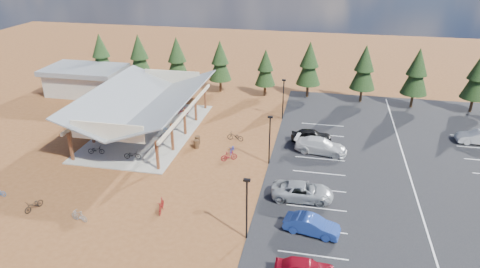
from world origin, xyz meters
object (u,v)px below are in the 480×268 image
at_px(lamp_post_0, 247,205).
at_px(bike_3, 140,111).
at_px(car_9, 479,137).
at_px(bike_14, 232,149).
at_px(trash_bin_0, 196,144).
at_px(bike_2, 137,117).
at_px(car_3, 321,146).
at_px(car_4, 311,136).
at_px(car_1, 312,225).
at_px(bike_1, 107,135).
at_px(bike_8, 34,205).
at_px(bike_13, 79,216).
at_px(lamp_post_1, 270,137).
at_px(bike_0, 96,150).
at_px(bike_7, 182,110).
at_px(bike_11, 161,205).
at_px(bike_pavilion, 145,101).
at_px(outbuilding, 86,80).
at_px(bike_6, 161,128).
at_px(bike_15, 229,156).
at_px(bike_16, 235,136).
at_px(bike_5, 156,130).
at_px(car_2, 302,191).
at_px(lamp_post_2, 283,96).

bearing_deg(lamp_post_0, bike_3, 129.88).
bearing_deg(car_9, bike_14, -75.34).
distance_m(trash_bin_0, bike_2, 10.98).
relative_size(car_3, car_4, 1.24).
bearing_deg(car_1, bike_1, 72.37).
distance_m(bike_8, bike_13, 4.55).
distance_m(lamp_post_1, bike_0, 18.16).
distance_m(bike_2, bike_7, 5.80).
relative_size(bike_2, bike_11, 0.96).
height_order(bike_pavilion, outbuilding, bike_pavilion).
distance_m(bike_3, bike_6, 6.25).
bearing_deg(bike_15, bike_3, 24.54).
bearing_deg(bike_13, bike_16, 164.47).
distance_m(bike_3, bike_14, 15.93).
relative_size(bike_6, bike_15, 0.87).
height_order(bike_7, car_1, car_1).
height_order(bike_5, car_1, car_1).
height_order(bike_5, car_3, car_3).
xyz_separation_m(lamp_post_0, bike_6, (-13.40, 17.20, -2.48)).
bearing_deg(lamp_post_1, bike_3, 152.15).
bearing_deg(car_3, outbuilding, 78.27).
xyz_separation_m(bike_1, bike_8, (0.60, -13.94, -0.10)).
relative_size(bike_0, car_9, 0.38).
bearing_deg(bike_pavilion, car_9, 6.48).
height_order(bike_14, bike_15, bike_15).
relative_size(bike_pavilion, lamp_post_0, 3.77).
distance_m(bike_6, bike_14, 9.96).
relative_size(bike_7, bike_16, 0.86).
bearing_deg(car_1, bike_6, 59.73).
xyz_separation_m(bike_5, bike_8, (-4.30, -16.13, -0.16)).
height_order(trash_bin_0, bike_11, bike_11).
height_order(bike_3, bike_11, bike_11).
height_order(bike_13, car_2, car_2).
xyz_separation_m(bike_pavilion, bike_1, (-3.58, -2.98, -3.26)).
relative_size(lamp_post_0, lamp_post_1, 1.00).
bearing_deg(lamp_post_1, car_3, 34.53).
xyz_separation_m(bike_3, bike_8, (-0.02, -21.40, -0.14)).
height_order(bike_11, bike_13, bike_11).
xyz_separation_m(outbuilding, car_9, (50.87, -6.81, -1.24)).
bearing_deg(car_4, bike_15, 118.71).
height_order(bike_14, car_4, car_4).
bearing_deg(bike_14, bike_7, 134.01).
bearing_deg(outbuilding, bike_15, -32.96).
height_order(lamp_post_1, lamp_post_2, same).
relative_size(bike_pavilion, bike_13, 12.14).
bearing_deg(bike_11, bike_1, 123.37).
height_order(outbuilding, car_1, outbuilding).
xyz_separation_m(lamp_post_1, bike_14, (-4.13, 1.58, -2.55)).
distance_m(bike_13, car_9, 41.50).
xyz_separation_m(bike_0, car_9, (39.79, 10.88, 0.24)).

